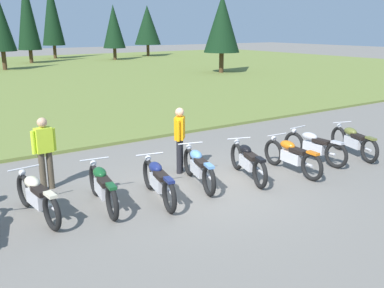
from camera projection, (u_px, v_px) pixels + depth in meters
ground_plane at (206, 187)px, 9.91m from camera, size 140.00×140.00×0.00m
motorcycle_cream at (37, 196)px, 8.22m from camera, size 0.62×2.10×0.88m
motorcycle_british_green at (102, 186)px, 8.73m from camera, size 0.62×2.09×0.88m
motorcycle_navy at (158, 181)px, 9.07m from camera, size 0.69×2.08×0.88m
motorcycle_sky_blue at (198, 167)px, 9.94m from camera, size 0.80×2.05×0.88m
motorcycle_black at (248, 161)px, 10.39m from camera, size 0.85×2.03×0.88m
motorcycle_orange at (292, 156)px, 10.82m from camera, size 0.62×2.10×0.88m
motorcycle_silver at (314, 146)px, 11.69m from camera, size 0.62×2.10×0.88m
motorcycle_olive at (353, 141)px, 12.22m from camera, size 0.85×2.03×0.88m
rider_near_row_end at (44, 149)px, 9.54m from camera, size 0.55×0.25×1.67m
rider_in_hivis_vest at (180, 136)px, 10.68m from camera, size 0.40×0.43×1.67m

